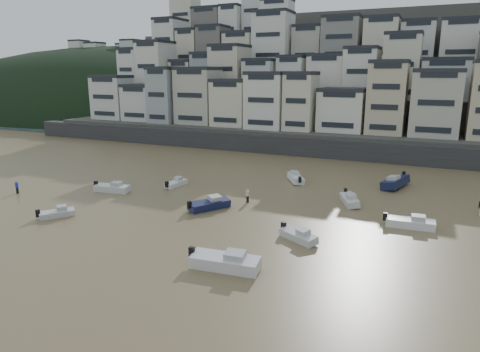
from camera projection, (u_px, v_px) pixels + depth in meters
The scene contains 16 objects.
sea_strip at pixel (110, 106), 198.82m from camera, with size 340.00×340.00×0.00m, color #445461.
harbor_wall at pixel (324, 148), 79.50m from camera, with size 140.00×3.00×3.50m, color #38383A.
hillside at pixel (381, 82), 110.17m from camera, with size 141.04×66.00×50.00m.
headland at pixel (122, 109), 183.95m from camera, with size 216.00×135.00×53.33m.
boat_a at pixel (225, 259), 34.34m from camera, with size 6.20×2.03×1.69m, color silver, non-canonical shape.
boat_b at pixel (298, 234), 40.26m from camera, with size 4.47×1.46×1.22m, color silver, non-canonical shape.
boat_c at pixel (209, 203), 49.45m from camera, with size 5.45×1.78×1.49m, color #161B45, non-canonical shape.
boat_d at pixel (410, 221), 43.59m from camera, with size 5.20×1.70×1.42m, color white, non-canonical shape.
boat_e at pixel (350, 199), 51.42m from camera, with size 4.96×1.62×1.35m, color silver, non-canonical shape.
boat_f at pixel (176, 182), 59.40m from camera, with size 4.16×1.36×1.13m, color white, non-canonical shape.
boat_h at pixel (296, 177), 61.90m from camera, with size 5.19×1.70×1.42m, color white, non-canonical shape.
boat_i at pixel (396, 181), 58.88m from camera, with size 6.66×2.18×1.82m, color #141B3F, non-canonical shape.
boat_j at pixel (57, 212), 46.81m from camera, with size 4.00×1.31×1.09m, color silver, non-canonical shape.
boat_k at pixel (112, 187), 56.66m from camera, with size 5.19×1.70×1.41m, color silver, non-canonical shape.
person_blue at pixel (17, 187), 55.78m from camera, with size 0.44×0.44×1.74m, color #1D33DB, non-canonical shape.
person_pink at pixel (248, 196), 51.98m from camera, with size 0.44×0.44×1.74m, color beige, non-canonical shape.
Camera 1 is at (28.14, -12.94, 15.53)m, focal length 32.00 mm.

